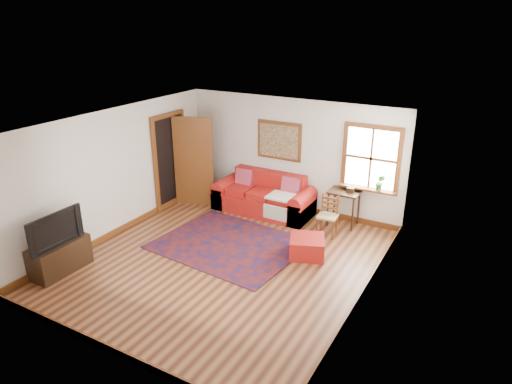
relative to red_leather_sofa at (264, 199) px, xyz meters
The scene contains 13 objects.
ground 2.38m from the red_leather_sofa, 79.26° to the right, with size 5.50×5.50×0.00m, color #492313.
room_envelope 2.71m from the red_leather_sofa, 79.19° to the right, with size 5.04×5.54×2.52m.
window 2.48m from the red_leather_sofa, ahead, with size 1.18×0.20×1.38m.
doorway 2.00m from the red_leather_sofa, 163.06° to the right, with size 0.89×1.08×2.14m.
framed_artwork 1.33m from the red_leather_sofa, 70.42° to the left, with size 1.05×0.07×0.85m.
persian_rug 1.79m from the red_leather_sofa, 84.08° to the right, with size 2.64×2.11×0.02m, color #5E160D.
red_leather_sofa is the anchor object (origin of this frame).
red_ottoman 2.16m from the red_leather_sofa, 40.59° to the right, with size 0.62×0.62×0.35m, color #AA1915.
side_table 1.81m from the red_leather_sofa, ahead, with size 0.63×0.47×0.76m.
ladder_back_chair 1.71m from the red_leather_sofa, 13.68° to the right, with size 0.41×0.39×0.81m.
media_cabinet 4.38m from the red_leather_sofa, 114.55° to the right, with size 0.45×1.00×0.55m, color black.
television 4.47m from the red_leather_sofa, 113.94° to the right, with size 1.02×0.13×0.59m, color black.
candle_hurricane 4.00m from the red_leather_sofa, 116.33° to the right, with size 0.12×0.12×0.18m.
Camera 1 is at (4.00, -5.98, 4.14)m, focal length 32.00 mm.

